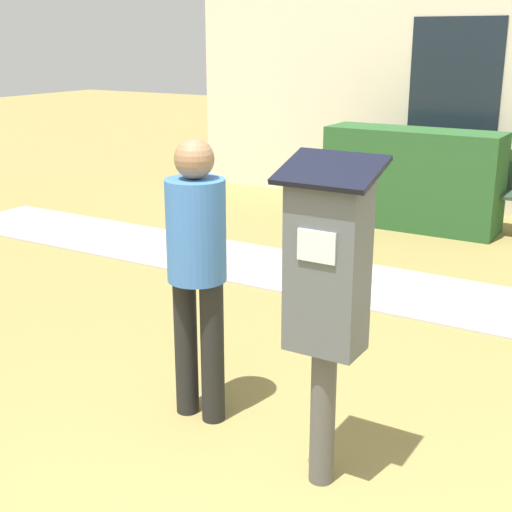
% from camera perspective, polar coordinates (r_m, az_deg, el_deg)
% --- Properties ---
extents(sidewalk, '(12.00, 1.10, 0.02)m').
position_cam_1_polar(sidewalk, '(5.97, 18.93, -4.06)').
color(sidewalk, '#B7B2A8').
rests_on(sidewalk, ground).
extents(parking_meter, '(0.44, 0.31, 1.59)m').
position_cam_1_polar(parking_meter, '(3.21, 5.68, -2.21)').
color(parking_meter, '#4C4C4C').
rests_on(parking_meter, ground).
extents(person_standing, '(0.32, 0.32, 1.58)m').
position_cam_1_polar(person_standing, '(3.83, -4.76, -0.34)').
color(person_standing, black).
rests_on(person_standing, ground).
extents(outdoor_chair_left, '(0.44, 0.44, 0.90)m').
position_cam_1_polar(outdoor_chair_left, '(8.26, 19.50, 5.40)').
color(outdoor_chair_left, '#334738').
rests_on(outdoor_chair_left, ground).
extents(hedge_row, '(1.94, 0.60, 1.10)m').
position_cam_1_polar(hedge_row, '(8.21, 12.38, 6.06)').
color(hedge_row, '#285628').
rests_on(hedge_row, ground).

